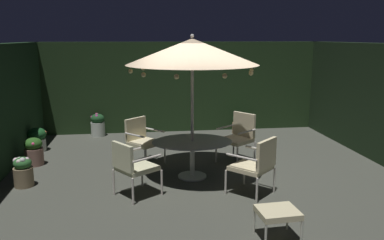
% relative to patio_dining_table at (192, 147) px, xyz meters
% --- Properties ---
extents(ground_plane, '(8.10, 7.99, 0.02)m').
position_rel_patio_dining_table_xyz_m(ground_plane, '(0.22, 0.00, -0.59)').
color(ground_plane, '#45473D').
extents(hedge_backdrop_rear, '(8.10, 0.30, 2.48)m').
position_rel_patio_dining_table_xyz_m(hedge_backdrop_rear, '(0.22, 3.85, 0.66)').
color(hedge_backdrop_rear, '#1D3018').
rests_on(hedge_backdrop_rear, ground_plane).
extents(patio_dining_table, '(1.51, 1.22, 0.71)m').
position_rel_patio_dining_table_xyz_m(patio_dining_table, '(0.00, 0.00, 0.00)').
color(patio_dining_table, silver).
rests_on(patio_dining_table, ground_plane).
extents(patio_umbrella, '(2.39, 2.39, 2.66)m').
position_rel_patio_dining_table_xyz_m(patio_umbrella, '(0.00, 0.00, 1.77)').
color(patio_umbrella, silver).
rests_on(patio_umbrella, ground_plane).
extents(patio_chair_north, '(0.88, 0.88, 0.99)m').
position_rel_patio_dining_table_xyz_m(patio_chair_north, '(0.94, -0.99, -0.02)').
color(patio_chair_north, beige).
rests_on(patio_chair_north, ground_plane).
extents(patio_chair_northeast, '(0.84, 0.84, 1.03)m').
position_rel_patio_dining_table_xyz_m(patio_chair_northeast, '(1.10, 0.80, 0.02)').
color(patio_chair_northeast, silver).
rests_on(patio_chair_northeast, ground_plane).
extents(patio_chair_east, '(0.85, 0.85, 0.95)m').
position_rel_patio_dining_table_xyz_m(patio_chair_east, '(-0.94, 0.99, -0.04)').
color(patio_chair_east, silver).
rests_on(patio_chair_east, ground_plane).
extents(patio_chair_southeast, '(0.83, 0.82, 0.95)m').
position_rel_patio_dining_table_xyz_m(patio_chair_southeast, '(-1.10, -0.79, -0.02)').
color(patio_chair_southeast, beige).
rests_on(patio_chair_southeast, ground_plane).
extents(ottoman_footrest, '(0.54, 0.48, 0.41)m').
position_rel_patio_dining_table_xyz_m(ottoman_footrest, '(0.79, -2.45, -0.22)').
color(ottoman_footrest, beige).
rests_on(ottoman_footrest, ground_plane).
extents(potted_plant_right_far, '(0.47, 0.47, 0.57)m').
position_rel_patio_dining_table_xyz_m(potted_plant_right_far, '(1.79, 3.24, -0.30)').
color(potted_plant_right_far, '#8A6A49').
rests_on(potted_plant_right_far, ground_plane).
extents(potted_plant_front_corner, '(0.43, 0.42, 0.55)m').
position_rel_patio_dining_table_xyz_m(potted_plant_front_corner, '(-3.34, 2.22, -0.29)').
color(potted_plant_front_corner, beige).
rests_on(potted_plant_front_corner, ground_plane).
extents(potted_plant_back_center, '(0.37, 0.37, 0.58)m').
position_rel_patio_dining_table_xyz_m(potted_plant_back_center, '(-3.15, 1.15, -0.29)').
color(potted_plant_back_center, '#886254').
rests_on(potted_plant_back_center, ground_plane).
extents(potted_plant_back_right, '(0.37, 0.37, 0.61)m').
position_rel_patio_dining_table_xyz_m(potted_plant_back_right, '(-2.08, 3.46, -0.27)').
color(potted_plant_back_right, silver).
rests_on(potted_plant_back_right, ground_plane).
extents(potted_plant_left_near, '(0.34, 0.34, 0.56)m').
position_rel_patio_dining_table_xyz_m(potted_plant_left_near, '(-3.03, -0.06, -0.30)').
color(potted_plant_left_near, '#816D50').
rests_on(potted_plant_left_near, ground_plane).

